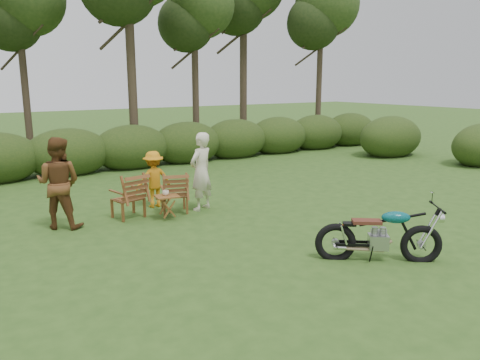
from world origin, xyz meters
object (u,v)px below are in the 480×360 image
side_table (167,207)px  motorcycle (377,260)px  lawn_chair_left (129,217)px  adult_b (62,227)px  child (155,207)px  lawn_chair_right (175,212)px  cup (166,193)px  adult_a (202,209)px

side_table → motorcycle: bearing=-64.8°
lawn_chair_left → adult_b: bearing=-13.8°
lawn_chair_left → child: child is taller
lawn_chair_right → child: 0.68m
lawn_chair_left → child: (0.79, 0.48, 0.00)m
cup → adult_a: 1.10m
child → lawn_chair_left: bearing=33.3°
lawn_chair_left → child: bearing=-159.3°
lawn_chair_right → child: size_ratio=0.70×
motorcycle → adult_a: size_ratio=1.09×
adult_b → child: bearing=-131.9°
side_table → adult_b: bearing=162.5°
motorcycle → lawn_chair_left: 5.05m
motorcycle → side_table: motorcycle is taller
lawn_chair_left → side_table: 0.86m
motorcycle → lawn_chair_left: bearing=156.6°
lawn_chair_right → adult_b: 2.29m
lawn_chair_left → motorcycle: bearing=108.2°
lawn_chair_right → adult_a: 0.60m
child → side_table: bearing=83.0°
side_table → child: 1.06m
lawn_chair_right → side_table: bearing=65.3°
lawn_chair_left → cup: size_ratio=7.08×
lawn_chair_left → cup: (0.62, -0.51, 0.54)m
adult_a → child: (-0.77, 0.79, 0.00)m
lawn_chair_right → adult_a: (0.59, -0.13, 0.00)m
lawn_chair_right → lawn_chair_left: 0.98m
cup → motorcycle: bearing=-64.9°
side_table → adult_a: (0.93, 0.24, -0.25)m
adult_a → adult_b: bearing=-29.4°
lawn_chair_right → adult_b: (-2.28, 0.25, 0.00)m
side_table → adult_b: adult_b is taller
child → cup: bearing=82.2°
child → motorcycle: bearing=110.6°
motorcycle → cup: 4.35m
side_table → cup: 0.30m
motorcycle → child: (-1.66, 4.90, 0.00)m
lawn_chair_left → adult_b: (-1.31, 0.07, 0.00)m
lawn_chair_left → adult_a: bearing=158.2°
adult_a → motorcycle: bearing=80.3°
adult_a → adult_b: size_ratio=0.97×
cup → child: 1.14m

